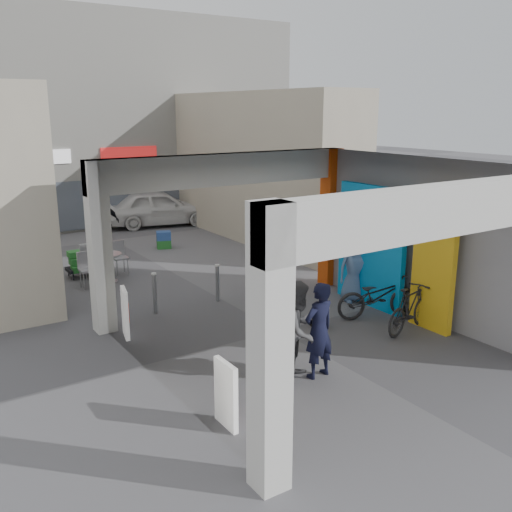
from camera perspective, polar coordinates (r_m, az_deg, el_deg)
ground at (r=11.89m, az=2.34°, el=-7.49°), size 90.00×90.00×0.00m
arcade_canopy at (r=10.92m, az=7.28°, el=3.04°), size 6.40×6.45×6.40m
far_building at (r=23.83m, az=-17.97°, el=12.75°), size 18.00×4.08×8.00m
plaza_bldg_right at (r=19.85m, az=0.43°, el=8.90°), size 2.00×9.00×5.00m
bollard_left at (r=12.91m, az=-10.09°, el=-3.72°), size 0.09×0.09×0.92m
bollard_center at (r=13.56m, az=-3.87°, el=-2.72°), size 0.09×0.09×0.88m
bollard_right at (r=14.52m, az=2.54°, el=-1.43°), size 0.09×0.09×0.93m
advert_board_near at (r=8.38m, az=-2.99°, el=-13.61°), size 0.10×0.55×1.00m
advert_board_far at (r=11.73m, az=-12.94°, el=-5.53°), size 0.21×0.55×1.00m
cafe_set at (r=15.78m, az=-15.27°, el=-1.16°), size 1.52×1.22×0.92m
produce_stand at (r=16.27m, az=-16.56°, el=-0.95°), size 1.07×0.58×0.70m
crate_stack at (r=18.92m, az=-9.21°, el=1.61°), size 0.54×0.48×0.56m
border_collie at (r=12.00m, az=6.46°, el=-6.02°), size 0.24×0.48×0.66m
man_with_dog at (r=9.73m, az=6.30°, el=-7.40°), size 0.65×0.46×1.68m
man_back_turned at (r=9.65m, az=4.28°, el=-7.41°), size 1.04×0.96×1.72m
man_elderly at (r=13.62m, az=9.81°, el=-1.26°), size 0.90×0.72×1.60m
man_crates at (r=18.80m, az=-14.90°, el=3.16°), size 1.14×0.71×1.80m
bicycle_front at (r=12.73m, az=12.07°, el=-3.93°), size 1.99×1.20×0.99m
bicycle_rear at (r=12.11m, az=15.12°, el=-5.10°), size 1.69×0.82×0.98m
white_van at (r=22.59m, az=-9.70°, el=4.79°), size 4.40×2.55×1.41m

